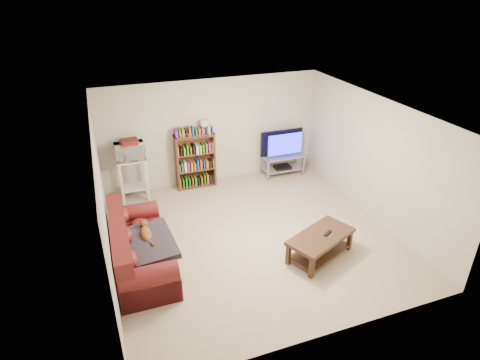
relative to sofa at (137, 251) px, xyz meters
name	(u,v)px	position (x,y,z in m)	size (l,w,h in m)	color
floor	(252,236)	(2.11, 0.18, -0.31)	(5.00, 5.00, 0.00)	#C2AC90
ceiling	(254,112)	(2.11, 0.18, 2.09)	(5.00, 5.00, 0.00)	white
wall_back	(212,132)	(2.11, 2.68, 0.89)	(5.00, 5.00, 0.00)	beige
wall_front	(329,266)	(2.11, -2.32, 0.89)	(5.00, 5.00, 0.00)	beige
wall_left	(103,204)	(-0.39, 0.18, 0.89)	(5.00, 5.00, 0.00)	beige
wall_right	(374,159)	(4.61, 0.18, 0.89)	(5.00, 5.00, 0.00)	beige
sofa	(137,251)	(0.00, 0.00, 0.00)	(0.92, 2.08, 0.89)	maroon
blanket	(148,243)	(0.18, -0.14, 0.21)	(0.80, 1.04, 0.10)	#2E2832
cat	(146,234)	(0.18, 0.05, 0.27)	(0.23, 0.57, 0.17)	brown
coffee_table	(320,241)	(2.97, -0.78, -0.01)	(1.35, 1.04, 0.44)	#3A2314
remote	(328,233)	(3.10, -0.79, 0.14)	(0.20, 0.05, 0.02)	black
tv_stand	(283,162)	(3.76, 2.37, 0.02)	(0.99, 0.45, 0.49)	#999EA3
television	(284,144)	(3.76, 2.37, 0.48)	(1.06, 0.14, 0.61)	black
dvd_player	(282,167)	(3.76, 2.37, -0.12)	(0.39, 0.28, 0.06)	black
bookshelf	(195,160)	(1.64, 2.48, 0.34)	(0.88, 0.28, 1.27)	#4E2E1B
shelf_clutter	(198,129)	(1.73, 2.49, 1.07)	(0.65, 0.20, 0.28)	silver
microwave_stand	(133,174)	(0.24, 2.33, 0.30)	(0.61, 0.44, 0.96)	silver
microwave	(130,151)	(0.24, 2.33, 0.81)	(0.59, 0.40, 0.33)	silver
game_boxes	(129,143)	(0.24, 2.33, 1.00)	(0.35, 0.31, 0.05)	maroon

